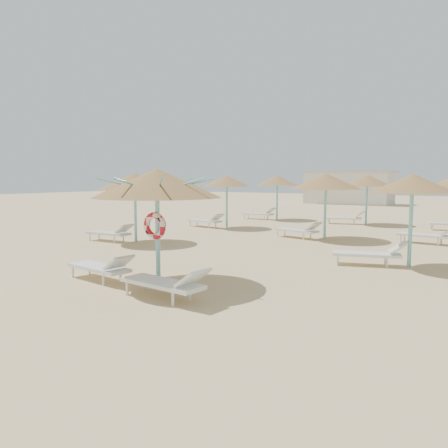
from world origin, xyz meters
The scene contains 6 objects.
ground centered at (0.00, 0.00, 0.00)m, with size 120.00×120.00×0.00m, color tan.
main_palapa centered at (-0.40, -0.19, 2.39)m, with size 3.07×3.07×2.75m.
lounger_main_a centered at (-1.68, -0.80, 0.35)m, with size 2.07×0.87×0.73m.
lounger_main_b centered at (0.75, -1.26, 0.36)m, with size 2.15×0.83×0.76m.
palapa_field centered at (-0.04, 10.95, 2.33)m, with size 14.68×14.48×2.72m.
service_hut centered at (-6.00, 35.00, 1.64)m, with size 8.40×4.40×3.25m.
Camera 1 is at (6.47, -8.15, 2.52)m, focal length 35.00 mm.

